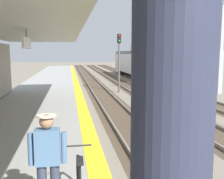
# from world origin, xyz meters

# --- Properties ---
(station_platform) EXTENTS (5.00, 80.00, 0.91)m
(station_platform) POSITION_xyz_m (-2.50, 16.00, 0.45)
(station_platform) COLOR #999993
(station_platform) RESTS_ON ground
(track_pair_nearest_platform) EXTENTS (2.34, 120.00, 0.16)m
(track_pair_nearest_platform) POSITION_xyz_m (1.90, 20.00, 0.05)
(track_pair_nearest_platform) COLOR #4C3D2D
(track_pair_nearest_platform) RESTS_ON ground
(track_pair_middle) EXTENTS (2.34, 120.00, 0.16)m
(track_pair_middle) POSITION_xyz_m (5.30, 20.00, 0.05)
(track_pair_middle) COLOR #4C3D2D
(track_pair_middle) RESTS_ON ground
(track_pair_far_side) EXTENTS (2.34, 120.00, 0.16)m
(track_pair_far_side) POSITION_xyz_m (8.70, 20.00, 0.05)
(track_pair_far_side) COLOR #4C3D2D
(track_pair_far_side) RESTS_ON ground
(approaching_train) EXTENTS (2.93, 19.60, 4.76)m
(approaching_train) POSITION_xyz_m (8.70, 35.89, 2.18)
(approaching_train) COLOR silver
(approaching_train) RESTS_ON ground
(commuter_person) EXTENTS (0.59, 0.30, 1.67)m
(commuter_person) POSITION_xyz_m (-1.20, 3.12, 1.84)
(commuter_person) COLOR #33384C
(commuter_person) RESTS_ON station_platform
(rail_signal_post) EXTENTS (0.32, 0.34, 5.20)m
(rail_signal_post) POSITION_xyz_m (3.58, 22.38, 3.19)
(rail_signal_post) COLOR #4C4C4C
(rail_signal_post) RESTS_ON ground
(catenary_pylon_far_side) EXTENTS (5.00, 0.40, 7.50)m
(catenary_pylon_far_side) POSITION_xyz_m (11.81, 20.28, 3.60)
(catenary_pylon_far_side) COLOR #9EA3A8
(catenary_pylon_far_side) RESTS_ON ground
(distant_trackside_house) EXTENTS (6.60, 5.28, 6.40)m
(distant_trackside_house) POSITION_xyz_m (19.34, 61.39, 3.34)
(distant_trackside_house) COLOR tan
(distant_trackside_house) RESTS_ON ground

